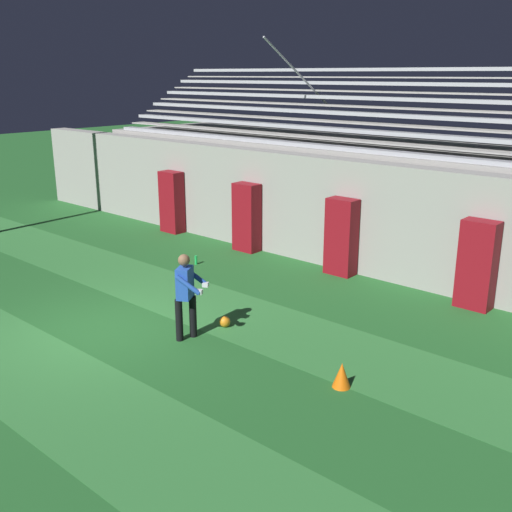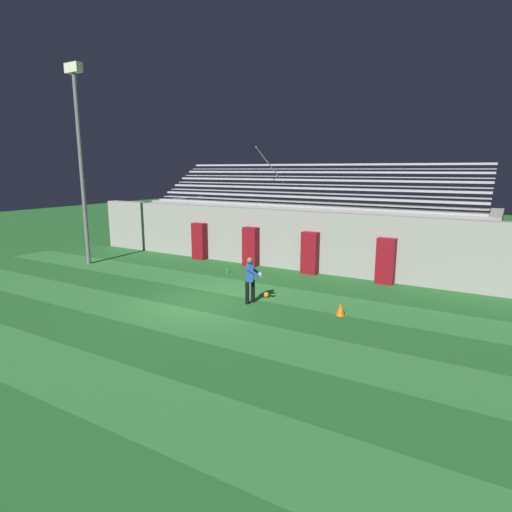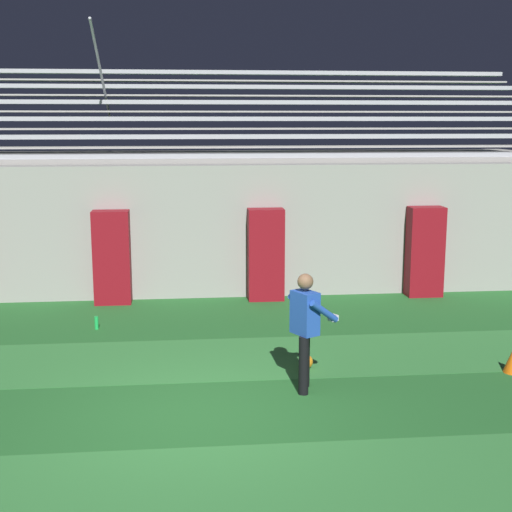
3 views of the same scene
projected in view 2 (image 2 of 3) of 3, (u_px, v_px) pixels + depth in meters
The scene contains 15 objects.
ground_plane at pixel (202, 302), 15.44m from camera, with size 80.00×80.00×0.00m, color #236028.
turf_stripe_near at pixel (50, 367), 10.39m from camera, with size 28.00×2.06×0.01m, color #337A38.
turf_stripe_mid at pixel (167, 317), 13.86m from camera, with size 28.00×2.06×0.01m, color #337A38.
turf_stripe_far at pixel (236, 287), 17.33m from camera, with size 28.00×2.06×0.01m, color #337A38.
back_wall at pixel (284, 239), 20.63m from camera, with size 24.00×0.60×2.80m, color #999691.
padding_pillar_gate_left at pixel (251, 247), 21.05m from camera, with size 0.74×0.44×1.92m, color maroon.
padding_pillar_gate_right at pixel (310, 253), 19.46m from camera, with size 0.74×0.44×1.92m, color maroon.
padding_pillar_far_left at pixel (199, 241), 22.64m from camera, with size 0.74×0.44×1.92m, color maroon.
padding_pillar_far_right at pixel (386, 261), 17.75m from camera, with size 0.74×0.44×1.92m, color maroon.
bleacher_stand at pixel (307, 230), 22.88m from camera, with size 18.00×4.75×5.83m.
floodlight_pole at pixel (80, 144), 20.55m from camera, with size 0.90×0.36×9.55m.
goalkeeper at pixel (251, 277), 15.15m from camera, with size 0.70×0.73×1.67m.
soccer_ball at pixel (266, 295), 15.96m from camera, with size 0.22×0.22×0.22m, color orange.
traffic_cone at pixel (341, 309), 14.00m from camera, with size 0.30×0.30×0.42m, color orange.
water_bottle at pixel (227, 271), 19.71m from camera, with size 0.07×0.07×0.24m, color green.
Camera 2 is at (9.24, -11.72, 4.72)m, focal length 30.00 mm.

